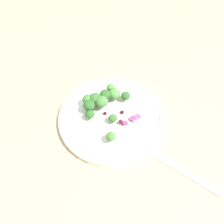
% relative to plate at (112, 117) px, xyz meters
% --- Properties ---
extents(ground_plane, '(1.80, 1.80, 0.02)m').
position_rel_plate_xyz_m(ground_plane, '(-0.02, -0.02, -0.02)').
color(ground_plane, tan).
extents(plate, '(0.24, 0.24, 0.02)m').
position_rel_plate_xyz_m(plate, '(0.00, 0.00, 0.00)').
color(plate, white).
rests_on(plate, ground_plane).
extents(dressing_pool, '(0.14, 0.14, 0.00)m').
position_rel_plate_xyz_m(dressing_pool, '(-0.00, 0.00, 0.00)').
color(dressing_pool, white).
rests_on(dressing_pool, plate).
extents(broccoli_floret_0, '(0.03, 0.03, 0.03)m').
position_rel_plate_xyz_m(broccoli_floret_0, '(-0.00, -0.05, 0.03)').
color(broccoli_floret_0, '#ADD18E').
rests_on(broccoli_floret_0, plate).
extents(broccoli_floret_1, '(0.03, 0.03, 0.03)m').
position_rel_plate_xyz_m(broccoli_floret_1, '(0.04, -0.03, 0.02)').
color(broccoli_floret_1, '#8EB77A').
rests_on(broccoli_floret_1, plate).
extents(broccoli_floret_2, '(0.03, 0.03, 0.03)m').
position_rel_plate_xyz_m(broccoli_floret_2, '(0.04, -0.05, 0.02)').
color(broccoli_floret_2, '#9EC684').
rests_on(broccoli_floret_2, plate).
extents(broccoli_floret_3, '(0.02, 0.02, 0.02)m').
position_rel_plate_xyz_m(broccoli_floret_3, '(0.05, -0.01, 0.02)').
color(broccoli_floret_3, '#9EC684').
rests_on(broccoli_floret_3, plate).
extents(broccoli_floret_4, '(0.02, 0.02, 0.02)m').
position_rel_plate_xyz_m(broccoli_floret_4, '(0.00, 0.02, 0.02)').
color(broccoli_floret_4, '#8EB77A').
rests_on(broccoli_floret_4, plate).
extents(broccoli_floret_5, '(0.03, 0.03, 0.03)m').
position_rel_plate_xyz_m(broccoli_floret_5, '(0.01, -0.03, 0.03)').
color(broccoli_floret_5, '#ADD18E').
rests_on(broccoli_floret_5, plate).
extents(broccoli_floret_6, '(0.03, 0.03, 0.03)m').
position_rel_plate_xyz_m(broccoli_floret_6, '(-0.02, -0.04, 0.03)').
color(broccoli_floret_6, '#8EB77A').
rests_on(broccoli_floret_6, plate).
extents(broccoli_floret_7, '(0.02, 0.02, 0.02)m').
position_rel_plate_xyz_m(broccoli_floret_7, '(0.03, 0.06, 0.02)').
color(broccoli_floret_7, '#9EC684').
rests_on(broccoli_floret_7, plate).
extents(broccoli_floret_8, '(0.02, 0.02, 0.02)m').
position_rel_plate_xyz_m(broccoli_floret_8, '(-0.02, -0.06, 0.02)').
color(broccoli_floret_8, '#9EC684').
rests_on(broccoli_floret_8, plate).
extents(broccoli_floret_9, '(0.02, 0.02, 0.02)m').
position_rel_plate_xyz_m(broccoli_floret_9, '(-0.05, -0.03, 0.02)').
color(broccoli_floret_9, '#ADD18E').
rests_on(broccoli_floret_9, plate).
extents(broccoli_floret_10, '(0.03, 0.03, 0.03)m').
position_rel_plate_xyz_m(broccoli_floret_10, '(0.02, -0.05, 0.03)').
color(broccoli_floret_10, '#9EC684').
rests_on(broccoli_floret_10, plate).
extents(cranberry_0, '(0.01, 0.01, 0.01)m').
position_rel_plate_xyz_m(cranberry_0, '(-0.01, 0.03, 0.01)').
color(cranberry_0, maroon).
rests_on(cranberry_0, plate).
extents(cranberry_1, '(0.01, 0.01, 0.01)m').
position_rel_plate_xyz_m(cranberry_1, '(0.01, -0.01, 0.01)').
color(cranberry_1, '#4C0A14').
rests_on(cranberry_1, plate).
extents(cranberry_2, '(0.01, 0.01, 0.01)m').
position_rel_plate_xyz_m(cranberry_2, '(-0.02, 0.00, 0.01)').
color(cranberry_2, '#4C0A14').
rests_on(cranberry_2, plate).
extents(cranberry_3, '(0.01, 0.01, 0.01)m').
position_rel_plate_xyz_m(cranberry_3, '(-0.01, -0.06, 0.01)').
color(cranberry_3, maroon).
rests_on(cranberry_3, plate).
extents(cranberry_4, '(0.01, 0.01, 0.01)m').
position_rel_plate_xyz_m(cranberry_4, '(0.05, -0.03, 0.01)').
color(cranberry_4, '#4C0A14').
rests_on(cranberry_4, plate).
extents(onion_bit_0, '(0.02, 0.01, 0.00)m').
position_rel_plate_xyz_m(onion_bit_0, '(-0.00, 0.01, 0.01)').
color(onion_bit_0, '#934C84').
rests_on(onion_bit_0, plate).
extents(onion_bit_1, '(0.01, 0.01, 0.01)m').
position_rel_plate_xyz_m(onion_bit_1, '(-0.02, 0.03, 0.01)').
color(onion_bit_1, '#843D75').
rests_on(onion_bit_1, plate).
extents(onion_bit_2, '(0.02, 0.01, 0.00)m').
position_rel_plate_xyz_m(onion_bit_2, '(-0.05, 0.02, 0.01)').
color(onion_bit_2, '#934C84').
rests_on(onion_bit_2, plate).
extents(onion_bit_3, '(0.02, 0.02, 0.01)m').
position_rel_plate_xyz_m(onion_bit_3, '(-0.04, 0.03, 0.01)').
color(onion_bit_3, '#843D75').
rests_on(onion_bit_3, plate).
extents(fork, '(0.11, 0.17, 0.01)m').
position_rel_plate_xyz_m(fork, '(-0.07, 0.15, -0.01)').
color(fork, silver).
rests_on(fork, ground_plane).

